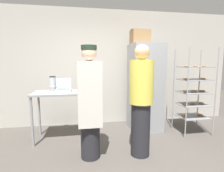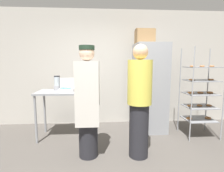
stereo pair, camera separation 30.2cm
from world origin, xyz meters
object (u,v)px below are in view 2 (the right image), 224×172
at_px(blender_pitcher, 57,84).
at_px(person_customer, 139,101).
at_px(baking_rack, 200,94).
at_px(person_baker, 88,101).
at_px(donut_box, 66,89).
at_px(cardboard_storage_box, 145,37).
at_px(refrigerator, 150,88).

xyz_separation_m(blender_pitcher, person_customer, (1.48, -1.01, -0.17)).
height_order(baking_rack, blender_pitcher, baking_rack).
height_order(blender_pitcher, person_baker, person_baker).
relative_size(blender_pitcher, person_baker, 0.17).
distance_m(donut_box, person_customer, 1.52).
distance_m(baking_rack, donut_box, 2.68).
height_order(blender_pitcher, cardboard_storage_box, cardboard_storage_box).
bearing_deg(cardboard_storage_box, refrigerator, -38.26).
bearing_deg(person_baker, baking_rack, 16.84).
xyz_separation_m(baking_rack, blender_pitcher, (-2.89, 0.29, 0.19)).
distance_m(blender_pitcher, cardboard_storage_box, 2.10).
bearing_deg(person_baker, cardboard_storage_box, 44.75).
xyz_separation_m(person_baker, person_customer, (0.80, -0.05, -0.01)).
height_order(donut_box, cardboard_storage_box, cardboard_storage_box).
distance_m(refrigerator, person_baker, 1.66).
bearing_deg(donut_box, refrigerator, 9.27).
xyz_separation_m(refrigerator, donut_box, (-1.75, -0.28, 0.04)).
bearing_deg(blender_pitcher, person_baker, -54.40).
bearing_deg(cardboard_storage_box, person_customer, -106.80).
bearing_deg(blender_pitcher, cardboard_storage_box, 6.01).
bearing_deg(donut_box, cardboard_storage_box, 12.94).
bearing_deg(blender_pitcher, donut_box, -39.92).
xyz_separation_m(baking_rack, person_customer, (-1.40, -0.72, 0.03)).
distance_m(baking_rack, blender_pitcher, 2.91).
xyz_separation_m(baking_rack, person_baker, (-2.20, -0.67, 0.03)).
bearing_deg(person_baker, refrigerator, 39.78).
xyz_separation_m(refrigerator, person_customer, (-0.48, -1.11, -0.05)).
height_order(refrigerator, blender_pitcher, refrigerator).
xyz_separation_m(baking_rack, donut_box, (-2.67, 0.11, 0.11)).
relative_size(refrigerator, cardboard_storage_box, 4.80).
bearing_deg(cardboard_storage_box, person_baker, -135.25).
bearing_deg(refrigerator, cardboard_storage_box, 141.74).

